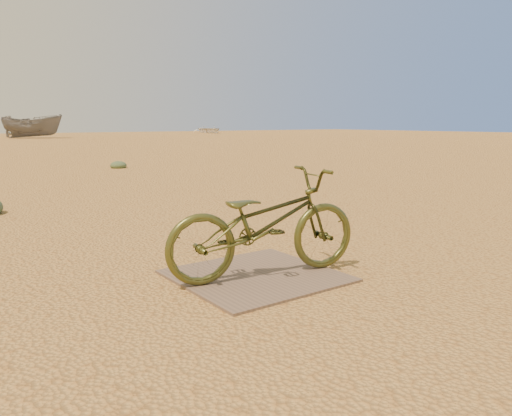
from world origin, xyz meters
TOP-DOWN VIEW (x-y plane):
  - ground at (0.00, 0.00)m, footprint 120.00×120.00m
  - plywood_board at (-0.29, 0.43)m, footprint 1.33×1.28m
  - bicycle at (-0.24, 0.37)m, footprint 1.85×0.93m
  - boat_mid_right at (6.67, 40.95)m, footprint 5.14×4.35m
  - boat_far_right at (27.75, 48.23)m, footprint 3.43×4.50m
  - kale_b at (2.56, 11.20)m, footprint 0.48×0.48m

SIDE VIEW (x-z plane):
  - ground at x=0.00m, z-range 0.00..0.00m
  - kale_b at x=2.56m, z-range -0.13..0.13m
  - plywood_board at x=-0.29m, z-range 0.00..0.02m
  - boat_far_right at x=27.75m, z-range 0.00..0.87m
  - bicycle at x=-0.24m, z-range 0.02..0.95m
  - boat_mid_right at x=6.67m, z-range 0.00..1.92m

